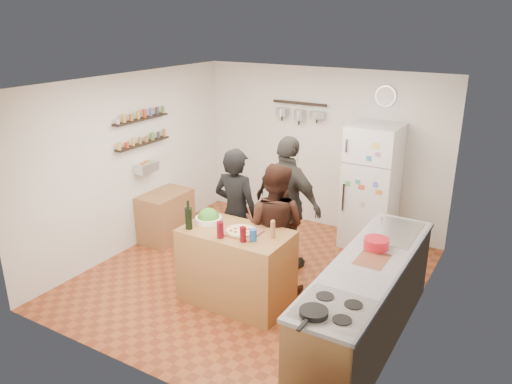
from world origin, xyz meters
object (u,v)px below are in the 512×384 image
Objects in this scene: person_left at (236,213)px; wine_bottle at (189,218)px; person_center at (274,228)px; counter_run at (366,303)px; person_back at (288,204)px; fridge at (371,186)px; red_bowl at (376,243)px; side_table at (166,216)px; wall_clock at (386,96)px; pepper_mill at (273,231)px; skillet at (314,312)px; prep_island at (237,266)px; salad_bowl at (208,220)px; salt_canister at (253,235)px.

wine_bottle is at bearing 79.88° from person_left.
person_center is 1.47m from counter_run.
person_back reaches higher than wine_bottle.
person_center is 1.91m from fridge.
red_bowl is 3.49m from side_table.
pepper_mill is at bearing -98.04° from wall_clock.
person_back reaches higher than counter_run.
fridge is at bearing -105.80° from person_back.
wine_bottle reaches higher than skillet.
pepper_mill is at bearing 6.34° from prep_island.
salad_bowl reaches higher than counter_run.
fridge reaches higher than person_center.
person_left is (-0.37, 0.57, 0.40)m from prep_island.
salt_canister is at bearing -100.57° from wall_clock.
person_back is 6.88× the size of red_bowl.
wine_bottle is 0.10× the size of counter_run.
pepper_mill reaches higher than red_bowl.
counter_run is (2.07, 0.24, -0.59)m from wine_bottle.
skillet is at bearing 121.38° from person_center.
salt_canister is 1.38m from counter_run.
salad_bowl is 1.86× the size of pepper_mill.
side_table is (-1.50, 0.36, -0.49)m from person_left.
salt_canister is (-0.15, -0.17, -0.02)m from pepper_mill.
salad_bowl is 1.20× the size of red_bowl.
person_center is at bearing 66.09° from prep_island.
person_center is at bearing 45.01° from wine_bottle.
salt_canister is at bearing -21.80° from prep_island.
skillet is 1.46m from red_bowl.
salt_canister is 0.55× the size of skillet.
prep_island is at bearing -173.66° from pepper_mill.
salad_bowl is 1.80m from side_table.
person_back reaches higher than side_table.
person_left is at bearing -124.17° from fridge.
person_left reaches higher than skillet.
prep_island is 3.25m from wall_clock.
red_bowl is (0.05, 1.46, 0.03)m from skillet.
counter_run is 2.46m from fridge.
red_bowl is at bearing 166.80° from person_back.
salad_bowl is at bearing -115.44° from wall_clock.
fridge is (1.24, 2.27, -0.04)m from salad_bowl.
skillet is (1.47, -1.10, 0.49)m from prep_island.
side_table is at bearing -18.12° from person_center.
side_table is at bearing 170.30° from red_bowl.
prep_island is at bearing 121.95° from person_left.
person_left is at bearing 80.59° from wine_bottle.
wall_clock reaches higher than fridge.
person_center is 2.02× the size of side_table.
wall_clock is at bearing 90.00° from fridge.
side_table is at bearing 153.36° from prep_island.
pepper_mill is at bearing 131.41° from skillet.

